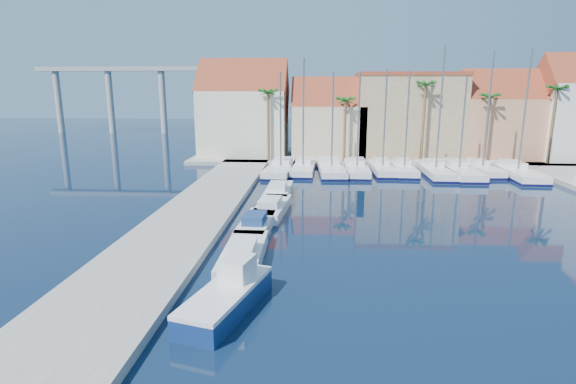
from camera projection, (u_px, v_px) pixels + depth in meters
name	position (u px, v px, depth m)	size (l,w,h in m)	color
ground	(300.00, 329.00, 18.94)	(260.00, 260.00, 0.00)	black
quay_west	(184.00, 225.00, 32.60)	(6.00, 77.00, 0.50)	gray
shore_north	(383.00, 157.00, 64.84)	(54.00, 16.00, 0.50)	gray
fishing_boat	(228.00, 295.00, 20.52)	(3.60, 6.44, 2.14)	navy
motorboat_west_0	(243.00, 254.00, 26.18)	(2.34, 7.02, 1.40)	white
motorboat_west_1	(256.00, 224.00, 31.89)	(2.34, 6.49, 1.40)	white
motorboat_west_2	(272.00, 207.00, 36.35)	(2.82, 7.08, 1.40)	white
motorboat_west_3	(278.00, 191.00, 42.13)	(2.35, 6.95, 1.40)	white
sailboat_0	(282.00, 168.00, 53.84)	(3.84, 11.42, 11.69)	white
sailboat_1	(303.00, 167.00, 54.21)	(2.89, 10.09, 13.24)	white
sailboat_2	(331.00, 168.00, 53.87)	(3.54, 11.27, 11.68)	white
sailboat_3	(357.00, 168.00, 53.60)	(3.03, 10.50, 11.76)	white
sailboat_4	(382.00, 168.00, 53.73)	(2.65, 9.21, 12.02)	white
sailboat_5	(404.00, 168.00, 53.37)	(2.66, 9.05, 11.92)	white
sailboat_6	(434.00, 170.00, 52.45)	(2.84, 10.65, 14.40)	white
sailboat_7	(457.00, 170.00, 52.48)	(3.32, 11.55, 11.21)	white
sailboat_8	(481.00, 168.00, 53.27)	(3.05, 8.95, 13.99)	white
sailboat_9	(515.00, 171.00, 51.52)	(3.42, 11.68, 14.15)	white
building_0	(244.00, 113.00, 63.80)	(12.30, 9.00, 13.50)	beige
building_1	(329.00, 122.00, 63.27)	(10.30, 8.00, 11.00)	#C8B28D
building_2	(407.00, 115.00, 63.28)	(14.20, 10.20, 11.50)	#9B845F
building_3	(497.00, 118.00, 61.59)	(10.30, 8.00, 12.00)	tan
building_4	(570.00, 111.00, 59.76)	(8.30, 8.00, 14.00)	white
palm_0	(268.00, 95.00, 58.10)	(2.60, 2.60, 10.15)	brown
palm_1	(345.00, 102.00, 57.63)	(2.60, 2.60, 9.15)	brown
palm_2	(426.00, 87.00, 56.53)	(2.60, 2.60, 11.15)	brown
palm_3	(490.00, 99.00, 56.31)	(2.60, 2.60, 9.65)	brown
palm_4	(557.00, 91.00, 55.56)	(2.60, 2.60, 10.65)	brown
viaduct	(139.00, 86.00, 98.93)	(48.00, 2.20, 14.45)	#9E9E99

